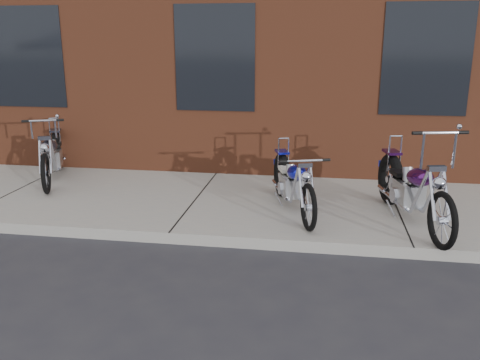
# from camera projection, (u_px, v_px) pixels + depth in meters

# --- Properties ---
(ground) EXTENTS (120.00, 120.00, 0.00)m
(ground) POSITION_uv_depth(u_px,v_px,m) (169.00, 244.00, 6.48)
(ground) COLOR #28272F
(ground) RESTS_ON ground
(sidewalk) EXTENTS (22.00, 3.00, 0.15)m
(sidewalk) POSITION_uv_depth(u_px,v_px,m) (197.00, 202.00, 7.89)
(sidewalk) COLOR gray
(sidewalk) RESTS_ON ground
(chopper_purple) EXTENTS (0.78, 2.37, 1.35)m
(chopper_purple) POSITION_uv_depth(u_px,v_px,m) (412.00, 191.00, 6.72)
(chopper_purple) COLOR black
(chopper_purple) RESTS_ON sidewalk
(chopper_blue) EXTENTS (0.80, 2.08, 0.93)m
(chopper_blue) POSITION_uv_depth(u_px,v_px,m) (293.00, 184.00, 7.20)
(chopper_blue) COLOR black
(chopper_blue) RESTS_ON sidewalk
(chopper_third) EXTENTS (0.95, 2.14, 1.15)m
(chopper_third) POSITION_uv_depth(u_px,v_px,m) (52.00, 157.00, 8.78)
(chopper_third) COLOR black
(chopper_third) RESTS_ON sidewalk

